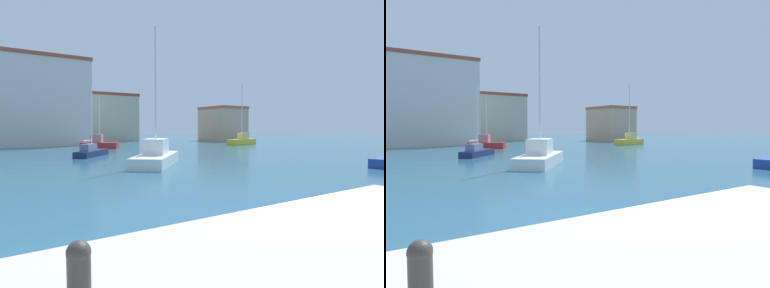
% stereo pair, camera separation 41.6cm
% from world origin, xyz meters
% --- Properties ---
extents(water, '(160.00, 160.00, 0.00)m').
position_xyz_m(water, '(15.00, 20.00, 0.00)').
color(water, '#285670').
rests_on(water, ground).
extents(mooring_bollard, '(0.21, 0.21, 0.52)m').
position_xyz_m(mooring_bollard, '(-4.47, -2.07, 1.39)').
color(mooring_bollard, '#38332D').
rests_on(mooring_bollard, pier_quay).
extents(sailboat_red_near_pier, '(4.40, 3.61, 6.45)m').
position_xyz_m(sailboat_red_near_pier, '(6.99, 33.65, 0.62)').
color(sailboat_red_near_pier, '#B22823').
rests_on(sailboat_red_near_pier, water).
extents(sailboat_yellow_far_right, '(5.37, 2.73, 8.86)m').
position_xyz_m(sailboat_yellow_far_right, '(27.35, 30.25, 0.62)').
color(sailboat_yellow_far_right, gold).
rests_on(sailboat_yellow_far_right, water).
extents(sailboat_white_outer_mooring, '(5.96, 6.59, 9.37)m').
position_xyz_m(sailboat_white_outer_mooring, '(4.91, 14.63, 0.61)').
color(sailboat_white_outer_mooring, white).
rests_on(sailboat_white_outer_mooring, water).
extents(sailboat_navy_mid_harbor, '(3.98, 4.35, 6.33)m').
position_xyz_m(sailboat_navy_mid_harbor, '(3.08, 23.50, 0.45)').
color(sailboat_navy_mid_harbor, '#19234C').
rests_on(sailboat_navy_mid_harbor, water).
extents(harbor_office, '(13.57, 8.71, 12.41)m').
position_xyz_m(harbor_office, '(1.77, 45.12, 6.22)').
color(harbor_office, beige).
rests_on(harbor_office, ground).
extents(warehouse_block, '(11.52, 5.24, 8.68)m').
position_xyz_m(warehouse_block, '(13.80, 51.78, 4.35)').
color(warehouse_block, '#B2A893').
rests_on(warehouse_block, ground).
extents(waterfront_apartments, '(6.25, 7.97, 6.46)m').
position_xyz_m(waterfront_apartments, '(33.73, 42.60, 3.24)').
color(waterfront_apartments, tan).
rests_on(waterfront_apartments, ground).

